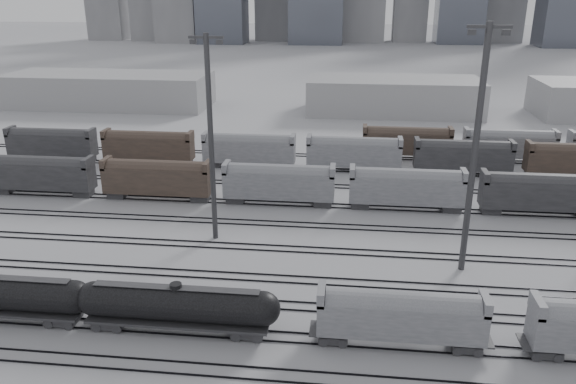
# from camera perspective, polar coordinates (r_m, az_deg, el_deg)

# --- Properties ---
(ground) EXTENTS (900.00, 900.00, 0.00)m
(ground) POSITION_cam_1_polar(r_m,az_deg,el_deg) (47.90, 5.03, -15.54)
(ground) COLOR silver
(ground) RESTS_ON ground
(tracks) EXTENTS (220.00, 71.50, 0.16)m
(tracks) POSITION_cam_1_polar(r_m,az_deg,el_deg) (62.94, 5.55, -6.22)
(tracks) COLOR black
(tracks) RESTS_ON ground
(tank_car_b) EXTENTS (17.67, 2.94, 4.37)m
(tank_car_b) POSITION_cam_1_polar(r_m,az_deg,el_deg) (49.37, -11.19, -11.20)
(tank_car_b) COLOR #272729
(tank_car_b) RESTS_ON ground
(hopper_car_a) EXTENTS (13.57, 2.70, 4.85)m
(hopper_car_a) POSITION_cam_1_polar(r_m,az_deg,el_deg) (47.29, 11.39, -12.05)
(hopper_car_a) COLOR #272729
(hopper_car_a) RESTS_ON ground
(light_mast_b) EXTENTS (3.75, 0.60, 23.44)m
(light_mast_b) POSITION_cam_1_polar(r_m,az_deg,el_deg) (63.04, -7.86, 5.71)
(light_mast_b) COLOR #39393C
(light_mast_b) RESTS_ON ground
(light_mast_c) EXTENTS (4.00, 0.64, 25.02)m
(light_mast_c) POSITION_cam_1_polar(r_m,az_deg,el_deg) (57.60, 18.50, 4.36)
(light_mast_c) COLOR #39393C
(light_mast_c) RESTS_ON ground
(bg_string_near) EXTENTS (151.00, 3.00, 5.60)m
(bg_string_near) POSITION_cam_1_polar(r_m,az_deg,el_deg) (75.67, 11.94, 0.26)
(bg_string_near) COLOR gray
(bg_string_near) RESTS_ON ground
(bg_string_mid) EXTENTS (151.00, 3.00, 5.60)m
(bg_string_mid) POSITION_cam_1_polar(r_m,az_deg,el_deg) (92.23, 17.33, 3.34)
(bg_string_mid) COLOR #272729
(bg_string_mid) RESTS_ON ground
(bg_string_far) EXTENTS (66.00, 3.00, 5.60)m
(bg_string_far) POSITION_cam_1_polar(r_m,az_deg,el_deg) (104.32, 26.07, 4.07)
(bg_string_far) COLOR #503D32
(bg_string_far) RESTS_ON ground
(warehouse_left) EXTENTS (50.00, 18.00, 8.00)m
(warehouse_left) POSITION_cam_1_polar(r_m,az_deg,el_deg) (148.93, -17.73, 9.86)
(warehouse_left) COLOR #9F9FA2
(warehouse_left) RESTS_ON ground
(warehouse_mid) EXTENTS (40.00, 18.00, 8.00)m
(warehouse_mid) POSITION_cam_1_polar(r_m,az_deg,el_deg) (136.45, 10.65, 9.61)
(warehouse_mid) COLOR #9F9FA2
(warehouse_mid) RESTS_ON ground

